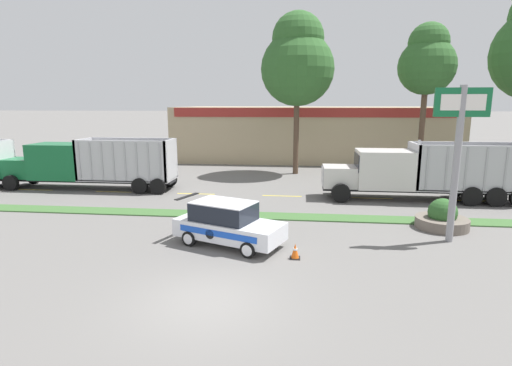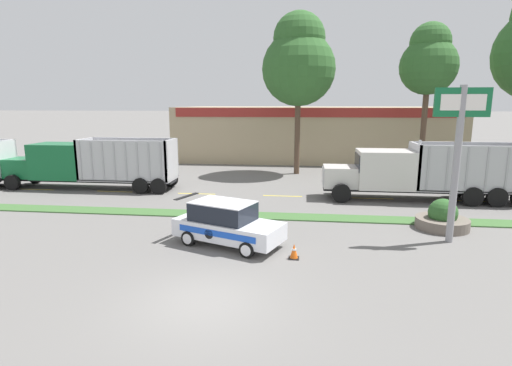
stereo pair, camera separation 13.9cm
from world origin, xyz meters
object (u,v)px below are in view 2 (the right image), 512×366
at_px(store_sign_post, 459,138).
at_px(stone_planter, 442,219).
at_px(rally_car, 227,223).
at_px(dump_truck_mid, 406,174).
at_px(traffic_cone, 294,251).
at_px(dump_truck_lead, 75,165).

height_order(store_sign_post, stone_planter, store_sign_post).
bearing_deg(rally_car, dump_truck_mid, 44.10).
bearing_deg(stone_planter, store_sign_post, -99.45).
bearing_deg(stone_planter, traffic_cone, -146.28).
bearing_deg(dump_truck_mid, traffic_cone, -122.27).
bearing_deg(store_sign_post, traffic_cone, -157.76).
xyz_separation_m(dump_truck_mid, rally_car, (-8.99, -8.71, -0.68)).
bearing_deg(dump_truck_lead, store_sign_post, -21.34).
bearing_deg(store_sign_post, dump_truck_lead, 158.66).
height_order(store_sign_post, traffic_cone, store_sign_post).
bearing_deg(rally_car, dump_truck_lead, 141.56).
bearing_deg(dump_truck_mid, dump_truck_lead, 177.65).
bearing_deg(traffic_cone, dump_truck_mid, 57.73).
bearing_deg(rally_car, traffic_cone, -24.11).
distance_m(dump_truck_mid, rally_car, 12.54).
bearing_deg(stone_planter, rally_car, -161.15).
xyz_separation_m(stone_planter, traffic_cone, (-6.58, -4.39, -0.19)).
distance_m(dump_truck_mid, store_sign_post, 7.83).
bearing_deg(traffic_cone, dump_truck_lead, 143.87).
distance_m(dump_truck_mid, stone_planter, 5.65).
bearing_deg(rally_car, stone_planter, 18.85).
distance_m(dump_truck_lead, stone_planter, 22.33).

